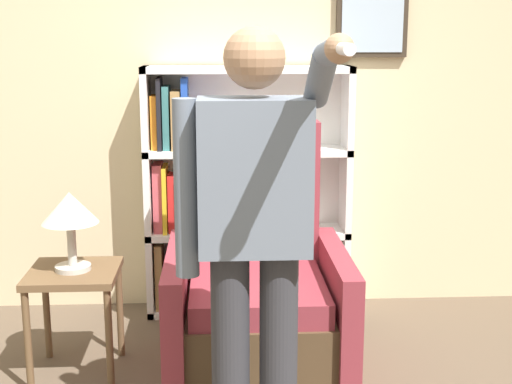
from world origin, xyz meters
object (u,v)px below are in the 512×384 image
(armchair, at_px, (256,300))
(table_lamp, at_px, (70,213))
(side_table, at_px, (74,288))
(bookcase, at_px, (226,195))
(person_standing, at_px, (254,228))

(armchair, height_order, table_lamp, armchair)
(side_table, bearing_deg, table_lamp, -135.00)
(bookcase, height_order, table_lamp, bookcase)
(side_table, height_order, table_lamp, table_lamp)
(armchair, distance_m, side_table, 0.92)
(person_standing, relative_size, side_table, 3.13)
(person_standing, distance_m, side_table, 1.34)
(armchair, relative_size, table_lamp, 3.17)
(person_standing, bearing_deg, side_table, 134.72)
(bookcase, distance_m, side_table, 1.18)
(bookcase, xyz_separation_m, person_standing, (0.09, -1.71, 0.25))
(person_standing, height_order, side_table, person_standing)
(person_standing, relative_size, table_lamp, 4.37)
(side_table, bearing_deg, person_standing, -45.28)
(armchair, bearing_deg, table_lamp, 179.75)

